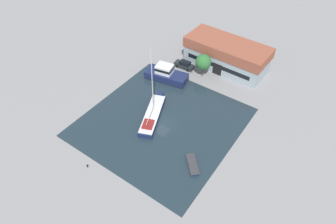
% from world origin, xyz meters
% --- Properties ---
extents(ground_plane, '(440.00, 440.00, 0.00)m').
position_xyz_m(ground_plane, '(0.00, 0.00, 0.00)').
color(ground_plane, gray).
extents(water_canal, '(27.57, 28.03, 0.01)m').
position_xyz_m(water_canal, '(0.00, 0.00, 0.00)').
color(water_canal, '#1E2D38').
rests_on(water_canal, ground).
extents(warehouse_building, '(19.10, 8.53, 6.34)m').
position_xyz_m(warehouse_building, '(1.41, 23.36, 3.21)').
color(warehouse_building, '#99A8B2').
rests_on(warehouse_building, ground).
extents(quay_tree_near_building, '(3.47, 3.47, 5.44)m').
position_xyz_m(quay_tree_near_building, '(-1.13, 17.13, 3.69)').
color(quay_tree_near_building, brown).
rests_on(quay_tree_near_building, ground).
extents(parked_car, '(4.71, 1.93, 1.76)m').
position_xyz_m(parked_car, '(-6.07, 17.34, 0.87)').
color(parked_car, '#1E2328').
rests_on(parked_car, ground).
extents(sailboat_moored, '(6.85, 12.27, 14.76)m').
position_xyz_m(sailboat_moored, '(-2.26, 0.15, 0.63)').
color(sailboat_moored, '#19234C').
rests_on(sailboat_moored, water_canal).
extents(motor_cruiser, '(9.94, 5.48, 3.49)m').
position_xyz_m(motor_cruiser, '(-7.16, 11.47, 1.26)').
color(motor_cruiser, '#19234C').
rests_on(motor_cruiser, water_canal).
extents(small_dinghy, '(4.07, 4.15, 0.54)m').
position_xyz_m(small_dinghy, '(10.20, -5.29, 0.28)').
color(small_dinghy, '#19234C').
rests_on(small_dinghy, water_canal).
extents(mooring_bollard, '(0.24, 0.24, 0.64)m').
position_xyz_m(mooring_bollard, '(-3.98, -15.57, 0.34)').
color(mooring_bollard, black).
rests_on(mooring_bollard, ground).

